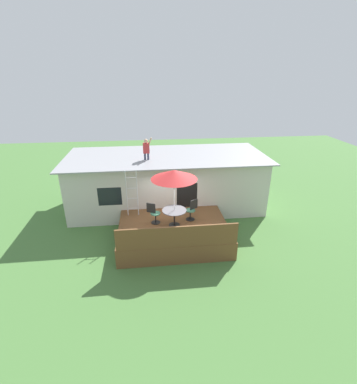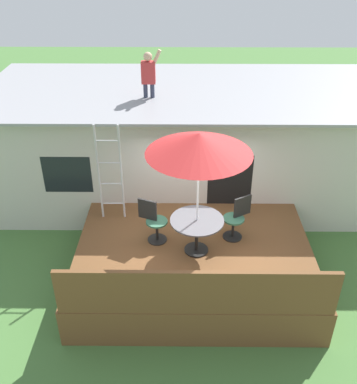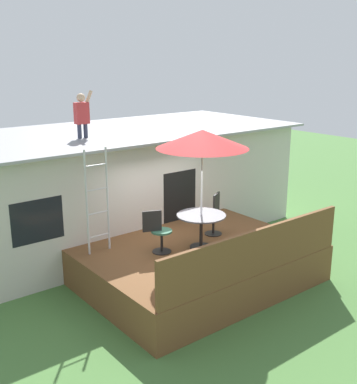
{
  "view_description": "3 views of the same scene",
  "coord_description": "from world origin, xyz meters",
  "px_view_note": "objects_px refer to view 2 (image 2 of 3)",
  "views": [
    {
      "loc": [
        -0.99,
        -10.74,
        7.0
      ],
      "look_at": [
        0.34,
        0.94,
        1.91
      ],
      "focal_mm": 26.33,
      "sensor_mm": 36.0,
      "label": 1
    },
    {
      "loc": [
        -0.25,
        -7.04,
        6.41
      ],
      "look_at": [
        -0.32,
        0.75,
        1.63
      ],
      "focal_mm": 41.31,
      "sensor_mm": 36.0,
      "label": 2
    },
    {
      "loc": [
        -6.31,
        -7.39,
        4.74
      ],
      "look_at": [
        0.41,
        1.11,
        1.71
      ],
      "focal_mm": 45.12,
      "sensor_mm": 36.0,
      "label": 3
    }
  ],
  "objects_px": {
    "step_ladder": "(110,173)",
    "patio_umbrella": "(199,144)",
    "patio_chair_left": "(153,221)",
    "patio_table": "(197,226)",
    "patio_chair_right": "(237,218)",
    "person_figure": "(149,72)"
  },
  "relations": [
    {
      "from": "patio_table",
      "to": "patio_chair_left",
      "type": "bearing_deg",
      "value": 157.39
    },
    {
      "from": "patio_table",
      "to": "patio_umbrella",
      "type": "relative_size",
      "value": 0.41
    },
    {
      "from": "patio_umbrella",
      "to": "patio_chair_left",
      "type": "bearing_deg",
      "value": 157.39
    },
    {
      "from": "patio_table",
      "to": "patio_umbrella",
      "type": "distance_m",
      "value": 1.76
    },
    {
      "from": "patio_table",
      "to": "step_ladder",
      "type": "xyz_separation_m",
      "value": [
        -1.8,
        1.17,
        0.51
      ]
    },
    {
      "from": "patio_chair_left",
      "to": "patio_chair_right",
      "type": "xyz_separation_m",
      "value": [
        1.69,
        0.13,
        0.0
      ]
    },
    {
      "from": "step_ladder",
      "to": "patio_umbrella",
      "type": "bearing_deg",
      "value": -32.94
    },
    {
      "from": "step_ladder",
      "to": "patio_chair_right",
      "type": "xyz_separation_m",
      "value": [
        2.63,
        -0.68,
        -0.64
      ]
    },
    {
      "from": "patio_umbrella",
      "to": "person_figure",
      "type": "relative_size",
      "value": 2.29
    },
    {
      "from": "patio_umbrella",
      "to": "person_figure",
      "type": "bearing_deg",
      "value": 108.98
    },
    {
      "from": "patio_umbrella",
      "to": "step_ladder",
      "type": "relative_size",
      "value": 1.15
    },
    {
      "from": "patio_chair_left",
      "to": "person_figure",
      "type": "bearing_deg",
      "value": 116.79
    },
    {
      "from": "patio_table",
      "to": "patio_chair_right",
      "type": "xyz_separation_m",
      "value": [
        0.83,
        0.49,
        -0.13
      ]
    },
    {
      "from": "person_figure",
      "to": "patio_chair_left",
      "type": "height_order",
      "value": "person_figure"
    },
    {
      "from": "patio_chair_left",
      "to": "patio_chair_right",
      "type": "height_order",
      "value": "same"
    },
    {
      "from": "patio_chair_left",
      "to": "patio_chair_right",
      "type": "relative_size",
      "value": 1.0
    },
    {
      "from": "patio_umbrella",
      "to": "person_figure",
      "type": "xyz_separation_m",
      "value": [
        -1.06,
        3.09,
        0.34
      ]
    },
    {
      "from": "person_figure",
      "to": "patio_chair_left",
      "type": "relative_size",
      "value": 1.21
    },
    {
      "from": "patio_table",
      "to": "step_ladder",
      "type": "relative_size",
      "value": 0.47
    },
    {
      "from": "step_ladder",
      "to": "patio_chair_left",
      "type": "bearing_deg",
      "value": -40.71
    },
    {
      "from": "patio_chair_right",
      "to": "patio_chair_left",
      "type": "bearing_deg",
      "value": -26.2
    },
    {
      "from": "patio_table",
      "to": "step_ladder",
      "type": "height_order",
      "value": "step_ladder"
    }
  ]
}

